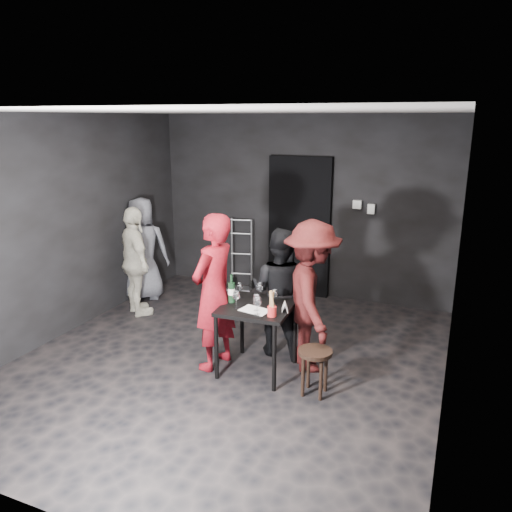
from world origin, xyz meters
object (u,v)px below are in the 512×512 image
at_px(hand_truck, 241,276).
at_px(man_maroon, 312,290).
at_px(stool, 315,360).
at_px(bystander_grey, 143,248).
at_px(tasting_table, 257,314).
at_px(woman_black, 280,293).
at_px(bystander_cream, 136,262).
at_px(server_red, 213,282).
at_px(wine_bottle, 232,292).
at_px(breadstick_cup, 272,304).

relative_size(hand_truck, man_maroon, 0.63).
relative_size(stool, bystander_grey, 0.30).
height_order(tasting_table, woman_black, woman_black).
bearing_deg(tasting_table, woman_black, 82.02).
bearing_deg(bystander_grey, bystander_cream, 92.08).
distance_m(server_red, bystander_cream, 1.92).
distance_m(bystander_grey, wine_bottle, 2.58).
xyz_separation_m(tasting_table, bystander_cream, (-2.14, 0.85, 0.10)).
bearing_deg(man_maroon, woman_black, 38.09).
bearing_deg(tasting_table, breadstick_cup, -40.21).
bearing_deg(man_maroon, server_red, 84.47).
bearing_deg(breadstick_cup, server_red, 168.54).
height_order(woman_black, man_maroon, man_maroon).
bearing_deg(wine_bottle, man_maroon, 21.87).
xyz_separation_m(tasting_table, bystander_grey, (-2.43, 1.42, 0.13)).
distance_m(bystander_cream, wine_bottle, 2.05).
relative_size(tasting_table, breadstick_cup, 2.67).
relative_size(woman_black, man_maroon, 0.82).
xyz_separation_m(hand_truck, stool, (1.98, -2.59, 0.16)).
distance_m(server_red, wine_bottle, 0.22).
bearing_deg(bystander_grey, tasting_table, 125.19).
distance_m(tasting_table, woman_black, 0.52).
height_order(hand_truck, woman_black, woman_black).
bearing_deg(wine_bottle, hand_truck, 112.45).
relative_size(woman_black, bystander_cream, 0.97).
xyz_separation_m(bystander_cream, bystander_grey, (-0.29, 0.57, 0.03)).
bearing_deg(bystander_cream, man_maroon, -155.11).
height_order(man_maroon, breadstick_cup, man_maroon).
relative_size(hand_truck, woman_black, 0.77).
relative_size(server_red, breadstick_cup, 6.87).
bearing_deg(bystander_grey, wine_bottle, 121.73).
xyz_separation_m(man_maroon, bystander_grey, (-2.93, 1.12, -0.11)).
distance_m(tasting_table, stool, 0.79).
xyz_separation_m(stool, server_red, (-1.18, 0.15, 0.60)).
distance_m(woman_black, man_maroon, 0.50).
height_order(woman_black, bystander_cream, bystander_cream).
relative_size(man_maroon, bystander_cream, 1.18).
bearing_deg(woman_black, man_maroon, 158.30).
relative_size(tasting_table, man_maroon, 0.42).
relative_size(woman_black, wine_bottle, 4.77).
bearing_deg(breadstick_cup, bystander_grey, 148.68).
bearing_deg(man_maroon, stool, 175.43).
height_order(server_red, wine_bottle, server_red).
bearing_deg(woman_black, stool, 135.19).
relative_size(bystander_grey, wine_bottle, 5.10).
distance_m(stool, bystander_grey, 3.56).
bearing_deg(hand_truck, bystander_cream, -133.35).
bearing_deg(bystander_grey, man_maroon, 134.60).
bearing_deg(tasting_table, hand_truck, 118.18).
height_order(tasting_table, breadstick_cup, breadstick_cup).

